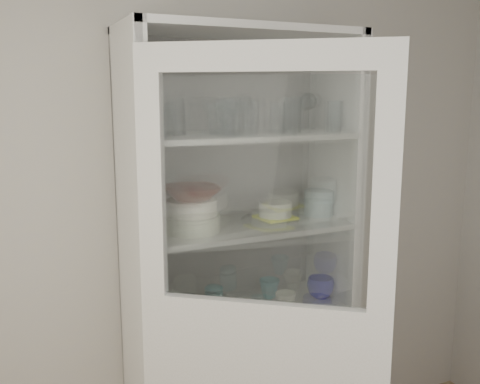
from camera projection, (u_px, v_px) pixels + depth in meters
name	position (u px, v px, depth m)	size (l,w,h in m)	color
wall_back	(181.00, 209.00, 2.48)	(3.60, 0.02, 2.60)	beige
pantry_cabinet	(234.00, 288.00, 2.48)	(1.00, 0.45, 2.10)	silver
cupboard_door	(262.00, 361.00, 1.94)	(0.74, 0.57, 2.00)	silver
tumbler_0	(158.00, 121.00, 2.01)	(0.07, 0.07, 0.13)	silver
tumbler_1	(232.00, 117.00, 2.10)	(0.08, 0.08, 0.15)	silver
tumbler_2	(226.00, 118.00, 2.10)	(0.07, 0.07, 0.15)	silver
tumbler_3	(250.00, 118.00, 2.15)	(0.07, 0.07, 0.14)	silver
tumbler_4	(292.00, 116.00, 2.25)	(0.08, 0.08, 0.15)	silver
tumbler_5	(277.00, 119.00, 2.24)	(0.06, 0.06, 0.13)	silver
tumbler_6	(334.00, 117.00, 2.36)	(0.07, 0.07, 0.14)	silver
tumbler_7	(176.00, 120.00, 2.17)	(0.06, 0.06, 0.12)	silver
tumbler_8	(176.00, 116.00, 2.18)	(0.08, 0.08, 0.16)	silver
tumbler_9	(216.00, 119.00, 2.21)	(0.06, 0.06, 0.13)	silver
tumbler_10	(221.00, 119.00, 2.26)	(0.06, 0.06, 0.13)	silver
goblet_0	(140.00, 116.00, 2.20)	(0.07, 0.07, 0.16)	silver
goblet_1	(209.00, 112.00, 2.31)	(0.08, 0.08, 0.18)	silver
goblet_2	(244.00, 111.00, 2.40)	(0.08, 0.08, 0.18)	silver
goblet_3	(308.00, 109.00, 2.55)	(0.08, 0.08, 0.19)	silver
plate_stack_front	(192.00, 223.00, 2.23)	(0.24, 0.24, 0.07)	silver
plate_stack_back	(193.00, 215.00, 2.38)	(0.21, 0.21, 0.07)	silver
cream_bowl	(192.00, 207.00, 2.22)	(0.21, 0.21, 0.07)	white
terracotta_bowl	(191.00, 193.00, 2.21)	(0.23, 0.23, 0.06)	#5B2C20
glass_platter	(275.00, 220.00, 2.39)	(0.31, 0.31, 0.02)	silver
yellow_trivet	(275.00, 217.00, 2.39)	(0.15, 0.15, 0.01)	yellow
white_ramekin	(275.00, 209.00, 2.38)	(0.15, 0.15, 0.06)	silver
grey_bowl_stack	(319.00, 203.00, 2.53)	(0.14, 0.14, 0.12)	#ABC0BE
mug_blue	(321.00, 287.00, 2.57)	(0.13, 0.13, 0.10)	#111895
mug_teal	(269.00, 288.00, 2.57)	(0.10, 0.10, 0.09)	teal
mug_white	(286.00, 302.00, 2.41)	(0.09, 0.09, 0.09)	silver
teal_jar	(214.00, 299.00, 2.42)	(0.08, 0.08, 0.10)	teal
measuring_cups	(200.00, 319.00, 2.28)	(0.11, 0.11, 0.04)	#A7A8B0
white_canister	(170.00, 308.00, 2.30)	(0.10, 0.10, 0.12)	silver
tin_box	(283.00, 372.00, 2.61)	(0.18, 0.13, 0.06)	gray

